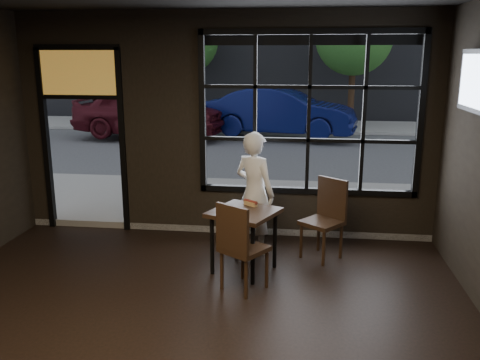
# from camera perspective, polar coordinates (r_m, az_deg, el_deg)

# --- Properties ---
(window_frame) EXTENTS (3.06, 0.12, 2.28)m
(window_frame) POSITION_cam_1_polar(r_m,az_deg,el_deg) (7.15, 7.74, 7.37)
(window_frame) COLOR black
(window_frame) RESTS_ON ground
(stained_transom) EXTENTS (1.20, 0.06, 0.70)m
(stained_transom) POSITION_cam_1_polar(r_m,az_deg,el_deg) (7.81, -17.64, 11.45)
(stained_transom) COLOR orange
(stained_transom) RESTS_ON ground
(street_asphalt) EXTENTS (60.00, 41.00, 0.04)m
(street_asphalt) POSITION_cam_1_polar(r_m,az_deg,el_deg) (27.75, 4.82, 8.45)
(street_asphalt) COLOR #545456
(street_asphalt) RESTS_ON ground
(cafe_table) EXTENTS (0.95, 0.95, 0.78)m
(cafe_table) POSITION_cam_1_polar(r_m,az_deg,el_deg) (6.24, 0.45, -6.82)
(cafe_table) COLOR black
(cafe_table) RESTS_ON floor
(chair_near) EXTENTS (0.62, 0.62, 1.03)m
(chair_near) POSITION_cam_1_polar(r_m,az_deg,el_deg) (5.74, 0.49, -7.39)
(chair_near) COLOR black
(chair_near) RESTS_ON floor
(chair_window) EXTENTS (0.64, 0.64, 1.04)m
(chair_window) POSITION_cam_1_polar(r_m,az_deg,el_deg) (6.66, 9.17, -4.45)
(chair_window) COLOR black
(chair_window) RESTS_ON floor
(man) EXTENTS (0.71, 0.65, 1.64)m
(man) POSITION_cam_1_polar(r_m,az_deg,el_deg) (6.73, 1.65, -1.44)
(man) COLOR white
(man) RESTS_ON floor
(hotdog) EXTENTS (0.21, 0.19, 0.06)m
(hotdog) POSITION_cam_1_polar(r_m,az_deg,el_deg) (6.31, 1.20, -2.61)
(hotdog) COLOR tan
(hotdog) RESTS_ON cafe_table
(cup) EXTENTS (0.17, 0.17, 0.10)m
(cup) POSITION_cam_1_polar(r_m,az_deg,el_deg) (6.03, -2.08, -3.22)
(cup) COLOR silver
(cup) RESTS_ON cafe_table
(tv) EXTENTS (0.13, 1.12, 0.65)m
(tv) POSITION_cam_1_polar(r_m,az_deg,el_deg) (5.90, 25.34, 9.99)
(tv) COLOR black
(tv) RESTS_ON wall_right
(navy_car) EXTENTS (4.82, 2.38, 1.52)m
(navy_car) POSITION_cam_1_polar(r_m,az_deg,el_deg) (16.02, 4.62, 7.63)
(navy_car) COLOR #091045
(navy_car) RESTS_ON street_asphalt
(maroon_car) EXTENTS (4.81, 2.18, 1.60)m
(maroon_car) POSITION_cam_1_polar(r_m,az_deg,el_deg) (16.19, -10.10, 7.67)
(maroon_car) COLOR #460F16
(maroon_car) RESTS_ON street_asphalt
(tree_left) EXTENTS (2.61, 2.61, 4.46)m
(tree_left) POSITION_cam_1_polar(r_m,az_deg,el_deg) (19.52, -6.39, 15.42)
(tree_left) COLOR #332114
(tree_left) RESTS_ON street_asphalt
(tree_right) EXTENTS (2.65, 2.65, 4.53)m
(tree_right) POSITION_cam_1_polar(r_m,az_deg,el_deg) (18.43, 12.71, 15.42)
(tree_right) COLOR #332114
(tree_right) RESTS_ON street_asphalt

